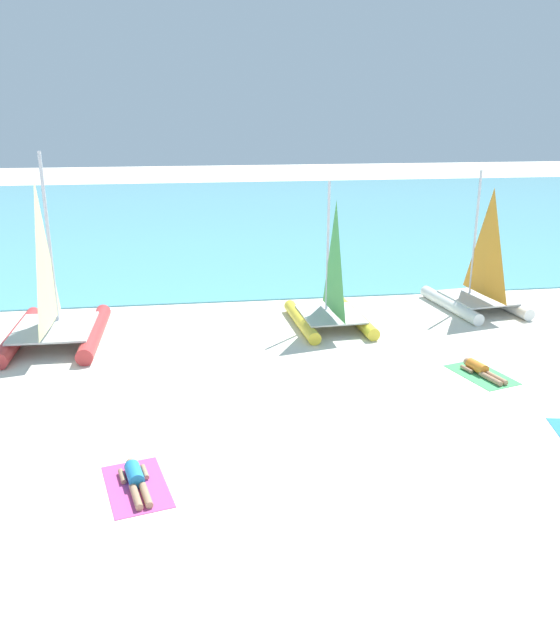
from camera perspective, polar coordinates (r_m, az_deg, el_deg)
ground_plane at (r=23.48m, az=-1.83°, el=1.08°), size 120.00×120.00×0.00m
ocean_water at (r=43.78m, az=-5.07°, el=9.11°), size 120.00×40.00×0.05m
sailboat_white at (r=24.16m, az=16.97°, el=2.56°), size 2.83×3.99×4.86m
sailboat_red at (r=20.86m, az=-19.28°, el=0.26°), size 2.86×4.42×5.71m
sailboat_yellow at (r=21.34m, az=4.44°, el=1.22°), size 2.48×3.71×4.69m
towel_left at (r=13.11m, az=-12.47°, el=-14.09°), size 1.50×2.10×0.01m
sunbather_left at (r=13.10m, az=-12.56°, el=-13.48°), size 0.74×1.56×0.30m
towel_middle at (r=18.49m, az=17.30°, el=-4.61°), size 1.56×2.12×0.01m
sunbather_middle at (r=18.49m, az=17.20°, el=-4.18°), size 0.79×1.55×0.30m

